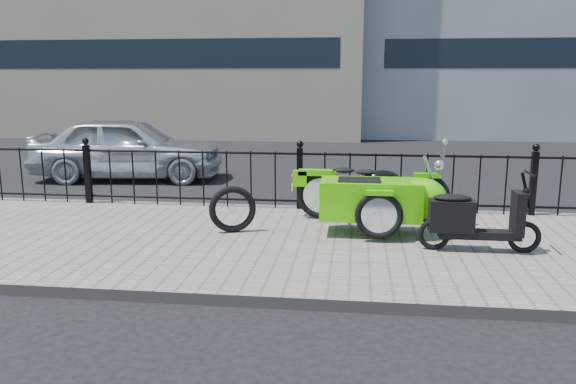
# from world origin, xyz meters

# --- Properties ---
(ground) EXTENTS (120.00, 120.00, 0.00)m
(ground) POSITION_xyz_m (0.00, 0.00, 0.00)
(ground) COLOR black
(ground) RESTS_ON ground
(sidewalk) EXTENTS (30.00, 3.80, 0.12)m
(sidewalk) POSITION_xyz_m (0.00, -0.50, 0.06)
(sidewalk) COLOR #6E675C
(sidewalk) RESTS_ON ground
(curb) EXTENTS (30.00, 0.10, 0.12)m
(curb) POSITION_xyz_m (0.00, 1.44, 0.06)
(curb) COLOR gray
(curb) RESTS_ON ground
(iron_fence) EXTENTS (14.11, 0.11, 1.08)m
(iron_fence) POSITION_xyz_m (0.00, 1.30, 0.59)
(iron_fence) COLOR black
(iron_fence) RESTS_ON sidewalk
(motorcycle_sidecar) EXTENTS (2.28, 1.48, 0.98)m
(motorcycle_sidecar) POSITION_xyz_m (1.25, 0.07, 0.59)
(motorcycle_sidecar) COLOR black
(motorcycle_sidecar) RESTS_ON sidewalk
(scooter) EXTENTS (1.42, 0.41, 0.96)m
(scooter) POSITION_xyz_m (2.24, -0.68, 0.49)
(scooter) COLOR black
(scooter) RESTS_ON sidewalk
(spare_tire) EXTENTS (0.62, 0.29, 0.63)m
(spare_tire) POSITION_xyz_m (-0.74, -0.21, 0.43)
(spare_tire) COLOR black
(spare_tire) RESTS_ON sidewalk
(sedan_car) EXTENTS (4.16, 2.03, 1.36)m
(sedan_car) POSITION_xyz_m (-4.00, 4.17, 0.68)
(sedan_car) COLOR silver
(sedan_car) RESTS_ON ground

